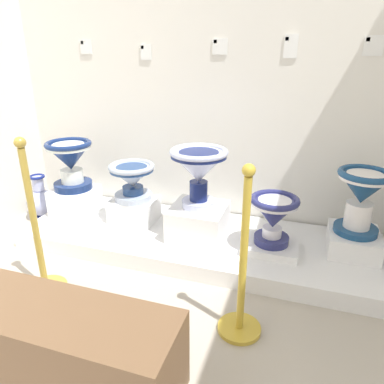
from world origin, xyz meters
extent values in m
cube|color=white|center=(1.72, 2.82, 1.59)|extent=(3.64, 0.06, 3.18)
cube|color=white|center=(1.72, 2.34, 0.06)|extent=(2.67, 0.86, 0.12)
cube|color=white|center=(0.62, 2.38, 0.23)|extent=(0.33, 0.32, 0.22)
cylinder|color=navy|center=(0.62, 2.38, 0.37)|extent=(0.31, 0.31, 0.06)
cylinder|color=white|center=(0.62, 2.38, 0.46)|extent=(0.18, 0.18, 0.11)
cone|color=navy|center=(0.62, 2.38, 0.62)|extent=(0.35, 0.35, 0.21)
cylinder|color=white|center=(0.62, 2.38, 0.70)|extent=(0.35, 0.35, 0.03)
torus|color=navy|center=(0.62, 2.38, 0.72)|extent=(0.37, 0.37, 0.04)
cylinder|color=white|center=(0.62, 2.38, 0.72)|extent=(0.25, 0.25, 0.01)
cube|color=white|center=(1.16, 2.41, 0.21)|extent=(0.35, 0.28, 0.18)
cylinder|color=#A9B5CC|center=(1.16, 2.41, 0.33)|extent=(0.30, 0.30, 0.05)
cylinder|color=navy|center=(1.16, 2.41, 0.39)|extent=(0.16, 0.16, 0.06)
cone|color=#A9B5CC|center=(1.16, 2.41, 0.50)|extent=(0.35, 0.35, 0.16)
cylinder|color=navy|center=(1.16, 2.41, 0.56)|extent=(0.34, 0.34, 0.03)
torus|color=#A9B5CC|center=(1.16, 2.41, 0.58)|extent=(0.36, 0.36, 0.04)
cylinder|color=navy|center=(1.16, 2.41, 0.57)|extent=(0.24, 0.24, 0.01)
cube|color=white|center=(1.73, 2.31, 0.24)|extent=(0.39, 0.40, 0.24)
cylinder|color=silver|center=(1.73, 2.31, 0.38)|extent=(0.24, 0.24, 0.05)
cylinder|color=navy|center=(1.73, 2.31, 0.48)|extent=(0.13, 0.13, 0.14)
cone|color=silver|center=(1.73, 2.31, 0.66)|extent=(0.40, 0.40, 0.22)
cylinder|color=navy|center=(1.73, 2.31, 0.75)|extent=(0.39, 0.39, 0.03)
torus|color=silver|center=(1.73, 2.31, 0.77)|extent=(0.41, 0.41, 0.04)
cylinder|color=navy|center=(1.73, 2.31, 0.76)|extent=(0.28, 0.28, 0.01)
cube|color=white|center=(2.27, 2.28, 0.15)|extent=(0.38, 0.32, 0.05)
cylinder|color=navy|center=(2.27, 2.28, 0.20)|extent=(0.24, 0.24, 0.05)
cylinder|color=white|center=(2.27, 2.28, 0.26)|extent=(0.13, 0.13, 0.07)
cone|color=navy|center=(2.27, 2.28, 0.40)|extent=(0.31, 0.31, 0.20)
cylinder|color=white|center=(2.27, 2.28, 0.48)|extent=(0.31, 0.31, 0.03)
torus|color=navy|center=(2.27, 2.28, 0.50)|extent=(0.33, 0.33, 0.04)
cylinder|color=white|center=(2.27, 2.28, 0.49)|extent=(0.22, 0.22, 0.01)
cube|color=white|center=(2.81, 2.43, 0.20)|extent=(0.33, 0.37, 0.15)
cylinder|color=navy|center=(2.81, 2.43, 0.29)|extent=(0.28, 0.28, 0.04)
cylinder|color=white|center=(2.81, 2.43, 0.40)|extent=(0.17, 0.17, 0.17)
cone|color=navy|center=(2.81, 2.43, 0.59)|extent=(0.33, 0.33, 0.20)
cylinder|color=white|center=(2.81, 2.43, 0.67)|extent=(0.32, 0.32, 0.03)
torus|color=navy|center=(2.81, 2.43, 0.69)|extent=(0.34, 0.34, 0.04)
cylinder|color=white|center=(2.81, 2.43, 0.68)|extent=(0.23, 0.23, 0.01)
cube|color=white|center=(0.61, 2.78, 1.44)|extent=(0.10, 0.01, 0.11)
cube|color=#5B9E4C|center=(0.58, 2.78, 1.48)|extent=(0.02, 0.01, 0.02)
cube|color=white|center=(1.15, 2.78, 1.40)|extent=(0.09, 0.01, 0.12)
cube|color=slate|center=(1.12, 2.78, 1.44)|extent=(0.02, 0.01, 0.02)
cube|color=white|center=(1.74, 2.78, 1.44)|extent=(0.11, 0.01, 0.11)
cube|color=slate|center=(1.71, 2.78, 1.48)|extent=(0.02, 0.01, 0.02)
cube|color=white|center=(2.25, 2.78, 1.44)|extent=(0.09, 0.01, 0.16)
cube|color=#386BAD|center=(2.22, 2.78, 1.49)|extent=(0.02, 0.01, 0.02)
cube|color=white|center=(2.77, 2.78, 1.44)|extent=(0.12, 0.01, 0.13)
cube|color=slate|center=(2.73, 2.78, 1.48)|extent=(0.02, 0.01, 0.02)
cylinder|color=navy|center=(0.23, 2.41, 0.01)|extent=(0.15, 0.15, 0.03)
ellipsoid|color=#ACB4E4|center=(0.23, 2.41, 0.15)|extent=(0.24, 0.24, 0.24)
cylinder|color=#ACB4E4|center=(0.23, 2.41, 0.33)|extent=(0.09, 0.09, 0.12)
torus|color=navy|center=(0.23, 2.41, 0.39)|extent=(0.13, 0.13, 0.02)
cylinder|color=#B39539|center=(0.96, 1.54, 0.01)|extent=(0.26, 0.26, 0.02)
cylinder|color=#B39539|center=(0.96, 1.54, 0.47)|extent=(0.04, 0.04, 0.90)
sphere|color=#B39539|center=(0.96, 1.54, 0.95)|extent=(0.06, 0.06, 0.06)
cylinder|color=gold|center=(2.19, 1.57, 0.01)|extent=(0.23, 0.23, 0.02)
cylinder|color=gold|center=(2.19, 1.57, 0.45)|extent=(0.04, 0.04, 0.86)
sphere|color=gold|center=(2.19, 1.57, 0.91)|extent=(0.06, 0.06, 0.06)
cube|color=brown|center=(1.48, 1.01, 0.20)|extent=(1.12, 0.36, 0.40)
camera|label=1|loc=(2.43, 0.03, 1.42)|focal=33.59mm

